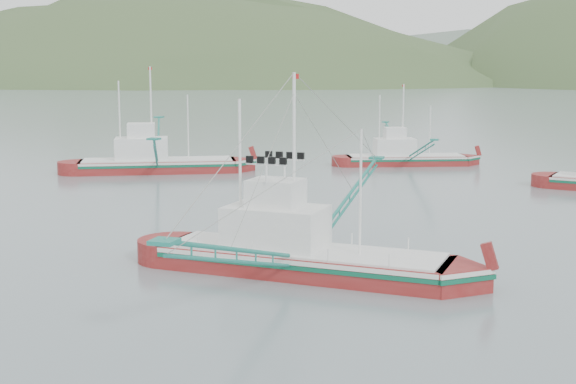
% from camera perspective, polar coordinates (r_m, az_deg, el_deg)
% --- Properties ---
extents(ground, '(1200.00, 1200.00, 0.00)m').
position_cam_1_polar(ground, '(36.44, -2.88, -6.40)').
color(ground, slate).
rests_on(ground, ground).
extents(main_boat, '(13.99, 24.90, 10.09)m').
position_cam_1_polar(main_boat, '(37.52, 0.75, -3.66)').
color(main_boat, maroon).
rests_on(main_boat, ground).
extents(bg_boat_left, '(14.85, 23.91, 10.27)m').
position_cam_1_polar(bg_boat_left, '(73.58, -9.35, 3.02)').
color(bg_boat_left, maroon).
rests_on(bg_boat_left, ground).
extents(bg_boat_far, '(11.83, 19.99, 8.45)m').
position_cam_1_polar(bg_boat_far, '(78.68, 8.34, 3.13)').
color(bg_boat_far, maroon).
rests_on(bg_boat_far, ground).
extents(headland_left, '(448.00, 308.00, 210.00)m').
position_cam_1_polar(headland_left, '(437.55, -8.48, 7.71)').
color(headland_left, '#3A512A').
rests_on(headland_left, ground).
extents(ridge_distant, '(960.00, 400.00, 240.00)m').
position_cam_1_polar(ridge_distant, '(593.20, 19.56, 7.62)').
color(ridge_distant, slate).
rests_on(ridge_distant, ground).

